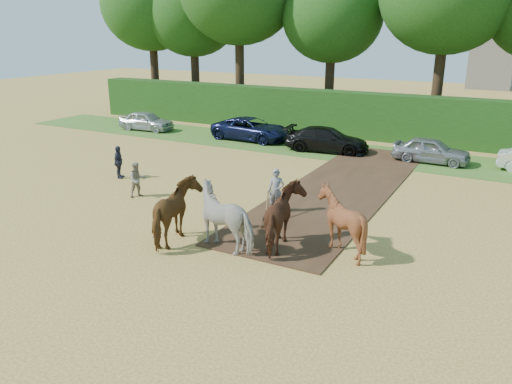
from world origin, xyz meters
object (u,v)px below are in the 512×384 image
(plough_team, at_px, (258,217))
(parked_cars, at_px, (373,143))
(spectator_near, at_px, (137,180))
(spectator_far, at_px, (119,162))

(plough_team, height_order, parked_cars, plough_team)
(spectator_near, bearing_deg, spectator_far, 87.13)
(spectator_near, xyz_separation_m, parked_cars, (6.90, 12.36, -0.06))
(parked_cars, bearing_deg, spectator_far, -132.38)
(plough_team, bearing_deg, spectator_far, 158.22)
(spectator_far, xyz_separation_m, plough_team, (9.80, -3.91, 0.26))
(spectator_far, bearing_deg, spectator_near, -146.61)
(spectator_near, height_order, plough_team, plough_team)
(spectator_near, bearing_deg, parked_cars, 1.09)
(parked_cars, bearing_deg, spectator_near, -119.17)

